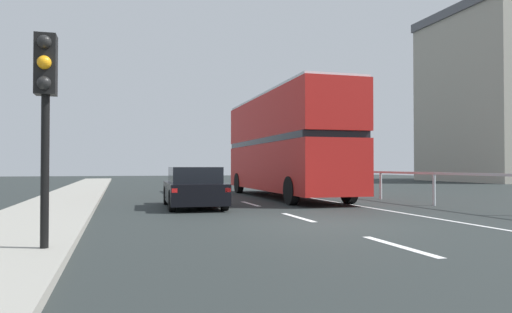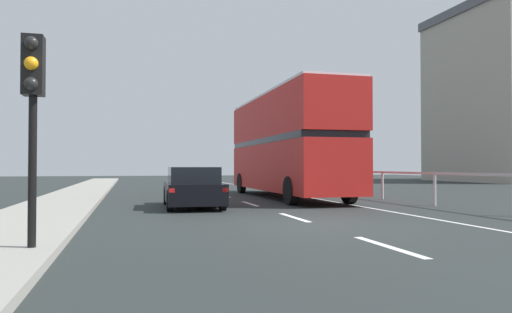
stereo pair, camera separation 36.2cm
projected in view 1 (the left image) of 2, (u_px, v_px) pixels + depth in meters
name	position (u px, v px, depth m)	size (l,w,h in m)	color
ground_plane	(320.00, 226.00, 11.32)	(75.61, 120.00, 0.10)	#242A29
near_sidewalk_kerb	(18.00, 231.00, 9.55)	(2.44, 80.00, 0.14)	gray
lane_paint_markings	(280.00, 198.00, 20.38)	(3.46, 46.00, 0.01)	silver
bridge_side_railing	(360.00, 176.00, 21.59)	(0.10, 42.00, 1.14)	#B6BCBF
double_decker_bus_red	(285.00, 143.00, 20.83)	(2.55, 10.87, 4.40)	#B21B18
hatchback_car_near	(194.00, 188.00, 15.84)	(1.90, 4.22, 1.32)	black
traffic_signal_pole	(45.00, 87.00, 7.15)	(0.30, 0.42, 3.17)	black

